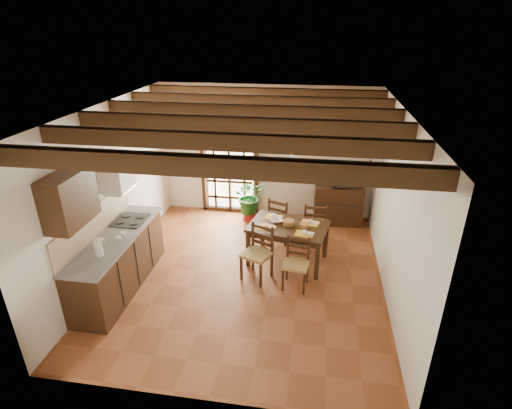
% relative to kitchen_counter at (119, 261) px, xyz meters
% --- Properties ---
extents(ground_plane, '(5.00, 5.00, 0.00)m').
position_rel_kitchen_counter_xyz_m(ground_plane, '(1.96, 0.60, -0.47)').
color(ground_plane, brown).
extents(room_shell, '(4.52, 5.02, 2.81)m').
position_rel_kitchen_counter_xyz_m(room_shell, '(1.96, 0.60, 1.34)').
color(room_shell, silver).
rests_on(room_shell, ground_plane).
extents(ceiling_beams, '(4.50, 4.34, 0.20)m').
position_rel_kitchen_counter_xyz_m(ceiling_beams, '(1.96, 0.60, 2.22)').
color(ceiling_beams, black).
rests_on(ceiling_beams, room_shell).
extents(french_door, '(1.26, 0.11, 2.32)m').
position_rel_kitchen_counter_xyz_m(french_door, '(1.16, 3.05, 0.70)').
color(french_door, white).
rests_on(french_door, ground_plane).
extents(kitchen_counter, '(0.64, 2.25, 1.38)m').
position_rel_kitchen_counter_xyz_m(kitchen_counter, '(0.00, 0.00, 0.00)').
color(kitchen_counter, '#311C0F').
rests_on(kitchen_counter, ground_plane).
extents(upper_cabinet, '(0.35, 0.80, 0.70)m').
position_rel_kitchen_counter_xyz_m(upper_cabinet, '(-0.12, -0.70, 1.38)').
color(upper_cabinet, '#311C0F').
rests_on(upper_cabinet, room_shell).
extents(range_hood, '(0.38, 0.60, 0.54)m').
position_rel_kitchen_counter_xyz_m(range_hood, '(-0.09, 0.55, 1.26)').
color(range_hood, white).
rests_on(range_hood, room_shell).
extents(counter_items, '(0.50, 1.43, 0.25)m').
position_rel_kitchen_counter_xyz_m(counter_items, '(0.00, 0.09, 0.49)').
color(counter_items, black).
rests_on(counter_items, kitchen_counter).
extents(dining_table, '(1.47, 1.10, 0.72)m').
position_rel_kitchen_counter_xyz_m(dining_table, '(2.60, 1.15, 0.16)').
color(dining_table, '#321F10').
rests_on(dining_table, ground_plane).
extents(chair_near_left, '(0.57, 0.56, 0.95)m').
position_rel_kitchen_counter_xyz_m(chair_near_left, '(2.14, 0.56, -0.18)').
color(chair_near_left, '#B08E4B').
rests_on(chair_near_left, ground_plane).
extents(chair_near_right, '(0.44, 0.42, 0.85)m').
position_rel_kitchen_counter_xyz_m(chair_near_right, '(2.79, 0.42, -0.21)').
color(chair_near_right, '#B08E4B').
rests_on(chair_near_right, ground_plane).
extents(chair_far_left, '(0.54, 0.53, 0.92)m').
position_rel_kitchen_counter_xyz_m(chair_far_left, '(2.41, 1.89, -0.19)').
color(chair_far_left, '#B08E4B').
rests_on(chair_far_left, ground_plane).
extents(chair_far_right, '(0.45, 0.43, 0.94)m').
position_rel_kitchen_counter_xyz_m(chair_far_right, '(3.06, 1.75, -0.18)').
color(chair_far_right, '#B08E4B').
rests_on(chair_far_right, ground_plane).
extents(table_setting, '(0.97, 0.65, 0.09)m').
position_rel_kitchen_counter_xyz_m(table_setting, '(2.60, 1.15, 0.25)').
color(table_setting, yellow).
rests_on(table_setting, dining_table).
extents(table_bowl, '(0.27, 0.27, 0.05)m').
position_rel_kitchen_counter_xyz_m(table_bowl, '(2.38, 1.25, 0.28)').
color(table_bowl, white).
rests_on(table_bowl, dining_table).
extents(sideboard, '(1.01, 0.48, 0.84)m').
position_rel_kitchen_counter_xyz_m(sideboard, '(3.52, 2.83, -0.05)').
color(sideboard, '#311C0F').
rests_on(sideboard, ground_plane).
extents(crt_tv, '(0.42, 0.40, 0.33)m').
position_rel_kitchen_counter_xyz_m(crt_tv, '(3.52, 2.82, 0.56)').
color(crt_tv, black).
rests_on(crt_tv, sideboard).
extents(fuse_box, '(0.25, 0.03, 0.32)m').
position_rel_kitchen_counter_xyz_m(fuse_box, '(3.46, 3.08, 1.28)').
color(fuse_box, white).
rests_on(fuse_box, room_shell).
extents(plant_pot, '(0.34, 0.34, 0.21)m').
position_rel_kitchen_counter_xyz_m(plant_pot, '(1.67, 2.66, -0.36)').
color(plant_pot, maroon).
rests_on(plant_pot, ground_plane).
extents(potted_plant, '(2.15, 2.00, 1.94)m').
position_rel_kitchen_counter_xyz_m(potted_plant, '(1.67, 2.66, 0.10)').
color(potted_plant, '#144C19').
rests_on(potted_plant, ground_plane).
extents(wall_shelf, '(0.20, 0.42, 0.20)m').
position_rel_kitchen_counter_xyz_m(wall_shelf, '(4.10, 2.20, 1.04)').
color(wall_shelf, '#311C0F').
rests_on(wall_shelf, room_shell).
extents(shelf_vase, '(0.15, 0.15, 0.15)m').
position_rel_kitchen_counter_xyz_m(shelf_vase, '(4.10, 2.20, 1.18)').
color(shelf_vase, '#B2BFB2').
rests_on(shelf_vase, wall_shelf).
extents(shelf_flowers, '(0.14, 0.14, 0.36)m').
position_rel_kitchen_counter_xyz_m(shelf_flowers, '(4.10, 2.20, 1.38)').
color(shelf_flowers, yellow).
rests_on(shelf_flowers, shelf_vase).
extents(framed_picture, '(0.03, 0.32, 0.32)m').
position_rel_kitchen_counter_xyz_m(framed_picture, '(4.18, 2.20, 1.58)').
color(framed_picture, brown).
rests_on(framed_picture, room_shell).
extents(pendant_lamp, '(0.36, 0.36, 0.84)m').
position_rel_kitchen_counter_xyz_m(pendant_lamp, '(2.60, 1.25, 1.60)').
color(pendant_lamp, black).
rests_on(pendant_lamp, room_shell).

